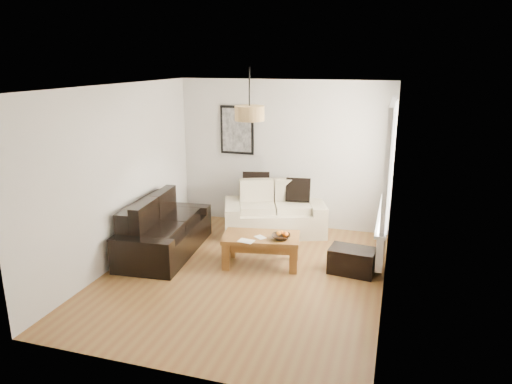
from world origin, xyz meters
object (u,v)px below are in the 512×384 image
(loveseat_cream, at_px, (275,209))
(coffee_table, at_px, (261,250))
(sofa_leather, at_px, (165,228))
(ottoman, at_px, (352,261))

(loveseat_cream, bearing_deg, coffee_table, -103.17)
(sofa_leather, distance_m, ottoman, 2.89)
(loveseat_cream, distance_m, sofa_leather, 1.96)
(loveseat_cream, distance_m, ottoman, 1.95)
(sofa_leather, bearing_deg, ottoman, -92.80)
(coffee_table, relative_size, ottoman, 1.74)
(coffee_table, bearing_deg, ottoman, 4.83)
(loveseat_cream, xyz_separation_m, coffee_table, (0.16, -1.37, -0.20))
(loveseat_cream, distance_m, coffee_table, 1.40)
(sofa_leather, xyz_separation_m, coffee_table, (1.57, -0.01, -0.18))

